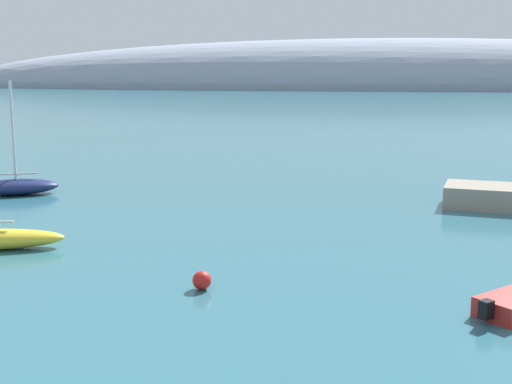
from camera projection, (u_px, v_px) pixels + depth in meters
The scene contains 3 objects.
distant_ridge at pixel (394, 88), 237.84m from camera, with size 312.37×55.83×32.86m, color #8E99AD.
sailboat_navy_near_shore at pixel (16, 186), 47.88m from camera, with size 5.99×4.20×7.63m.
mooring_buoy_red at pixel (202, 280), 27.96m from camera, with size 0.75×0.75×0.75m, color red.
Camera 1 is at (6.28, -8.73, 8.89)m, focal length 49.79 mm.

